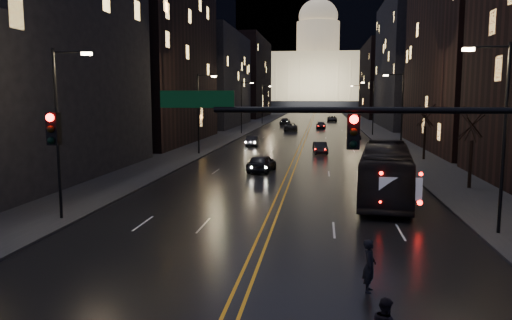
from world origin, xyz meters
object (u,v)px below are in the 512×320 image
(traffic_signal, at_px, (441,150))
(bus, at_px, (386,172))
(oncoming_car_b, at_px, (252,141))
(oncoming_car_a, at_px, (262,163))
(receding_car_a, at_px, (320,148))
(pedestrian_a, at_px, (369,266))

(traffic_signal, bearing_deg, bus, 87.39)
(oncoming_car_b, bearing_deg, traffic_signal, 100.85)
(bus, xyz_separation_m, oncoming_car_a, (-9.23, 10.38, -0.95))
(oncoming_car_a, distance_m, receding_car_a, 15.34)
(traffic_signal, height_order, receding_car_a, traffic_signal)
(oncoming_car_b, relative_size, pedestrian_a, 2.25)
(traffic_signal, relative_size, bus, 1.38)
(bus, height_order, oncoming_car_b, bus)
(traffic_signal, bearing_deg, pedestrian_a, 125.32)
(bus, relative_size, oncoming_car_b, 3.04)
(bus, bearing_deg, oncoming_car_a, 138.59)
(oncoming_car_a, bearing_deg, pedestrian_a, 112.31)
(receding_car_a, height_order, pedestrian_a, pedestrian_a)
(oncoming_car_b, height_order, pedestrian_a, pedestrian_a)
(bus, xyz_separation_m, receding_car_a, (-4.23, 24.88, -1.07))
(bus, bearing_deg, pedestrian_a, -91.89)
(traffic_signal, height_order, oncoming_car_a, traffic_signal)
(traffic_signal, xyz_separation_m, receding_car_a, (-3.41, 42.82, -4.43))
(bus, xyz_separation_m, oncoming_car_b, (-13.09, 32.42, -1.06))
(traffic_signal, bearing_deg, oncoming_car_b, 103.70)
(traffic_signal, xyz_separation_m, pedestrian_a, (-1.62, 2.29, -4.19))
(traffic_signal, distance_m, bus, 18.28)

